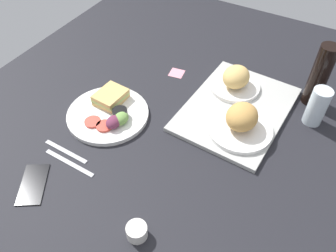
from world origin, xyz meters
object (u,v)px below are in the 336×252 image
object	(u,v)px
bread_plate_near	(235,80)
cell_phone	(33,184)
fork	(66,151)
knife	(69,163)
serving_tray	(236,109)
bread_plate_far	(241,122)
sticky_note	(177,73)
espresso_cup	(137,231)
plate_with_salad	(110,112)
soda_bottle	(319,76)
drinking_glass	(317,107)

from	to	relation	value
bread_plate_near	cell_phone	bearing A→B (deg)	-27.21
fork	knife	bearing A→B (deg)	-35.26
serving_tray	bread_plate_near	size ratio (longest dim) A/B	2.37
serving_tray	bread_plate_near	world-z (taller)	bread_plate_near
serving_tray	bread_plate_far	world-z (taller)	bread_plate_far
bread_plate_near	fork	size ratio (longest dim) A/B	1.12
knife	sticky_note	xyz separation A→B (cm)	(-56.61, 7.38, -0.19)
serving_tray	sticky_note	xyz separation A→B (cm)	(-8.66, -29.07, -0.74)
espresso_cup	cell_phone	xyz separation A→B (cm)	(1.89, -35.51, -1.60)
bread_plate_near	espresso_cup	world-z (taller)	bread_plate_near
plate_with_salad	fork	distance (cm)	20.85
plate_with_salad	knife	xyz separation A→B (cm)	(23.66, 1.59, -1.45)
bread_plate_near	bread_plate_far	bearing A→B (deg)	26.67
bread_plate_near	bread_plate_far	distance (cm)	21.60
fork	espresso_cup	bearing A→B (deg)	-17.76
bread_plate_far	fork	distance (cm)	57.69
soda_bottle	fork	bearing A→B (deg)	-44.52
fork	cell_phone	world-z (taller)	cell_phone
knife	cell_phone	world-z (taller)	cell_phone
bread_plate_near	espresso_cup	size ratio (longest dim) A/B	3.40
plate_with_salad	cell_phone	world-z (taller)	plate_with_salad
knife	drinking_glass	bearing A→B (deg)	43.98
drinking_glass	soda_bottle	world-z (taller)	soda_bottle
soda_bottle	cell_phone	xyz separation A→B (cm)	(77.60, -62.18, -11.41)
bread_plate_near	cell_phone	size ratio (longest dim) A/B	1.32
espresso_cup	serving_tray	bearing A→B (deg)	175.06
espresso_cup	plate_with_salad	bearing A→B (deg)	-135.05
soda_bottle	fork	distance (cm)	89.42
drinking_glass	knife	xyz separation A→B (cm)	(55.89, -61.23, -6.72)
soda_bottle	fork	xyz separation A→B (cm)	(63.23, -62.17, -11.56)
bread_plate_near	soda_bottle	xyz separation A→B (cm)	(-8.46, 26.63, 6.70)
bread_plate_far	sticky_note	bearing A→B (deg)	-118.19
plate_with_salad	cell_phone	bearing A→B (deg)	-3.97
plate_with_salad	soda_bottle	distance (cm)	74.06
serving_tray	cell_phone	bearing A→B (deg)	-34.30
bread_plate_far	plate_with_salad	size ratio (longest dim) A/B	0.75
cell_phone	bread_plate_far	bearing A→B (deg)	105.73
serving_tray	fork	bearing A→B (deg)	-41.98
soda_bottle	cell_phone	bearing A→B (deg)	-38.71
serving_tray	cell_phone	world-z (taller)	serving_tray
bread_plate_far	cell_phone	world-z (taller)	bread_plate_far
drinking_glass	plate_with_salad	bearing A→B (deg)	-62.84
drinking_glass	sticky_note	bearing A→B (deg)	-90.76
bread_plate_far	drinking_glass	size ratio (longest dim) A/B	1.55
cell_phone	sticky_note	distance (cm)	68.93
espresso_cup	knife	distance (cm)	32.93
drinking_glass	knife	world-z (taller)	drinking_glass
espresso_cup	cell_phone	size ratio (longest dim) A/B	0.39
cell_phone	plate_with_salad	bearing A→B (deg)	144.00
sticky_note	fork	bearing A→B (deg)	-11.99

